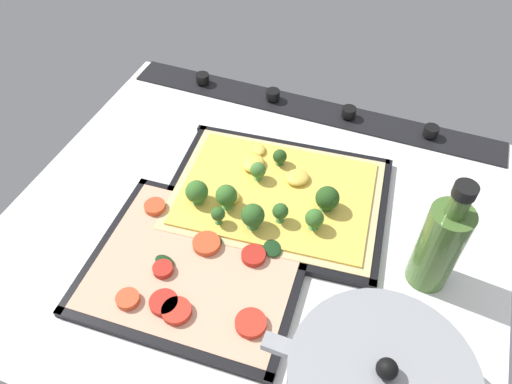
{
  "coord_description": "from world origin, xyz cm",
  "views": [
    {
      "loc": [
        -18.08,
        45.76,
        62.37
      ],
      "look_at": [
        -0.07,
        -1.19,
        6.62
      ],
      "focal_mm": 34.35,
      "sensor_mm": 36.0,
      "label": 1
    }
  ],
  "objects_px": {
    "broccoli_pizza": "(273,195)",
    "veggie_pizza_back": "(196,267)",
    "oil_bottle": "(440,246)",
    "baking_tray_back": "(197,267)",
    "baking_tray_front": "(276,198)"
  },
  "relations": [
    {
      "from": "broccoli_pizza",
      "to": "veggie_pizza_back",
      "type": "relative_size",
      "value": 1.19
    },
    {
      "from": "broccoli_pizza",
      "to": "baking_tray_back",
      "type": "bearing_deg",
      "value": 69.83
    },
    {
      "from": "baking_tray_front",
      "to": "broccoli_pizza",
      "type": "bearing_deg",
      "value": 61.18
    },
    {
      "from": "baking_tray_front",
      "to": "veggie_pizza_back",
      "type": "xyz_separation_m",
      "value": [
        0.06,
        0.18,
        0.01
      ]
    },
    {
      "from": "broccoli_pizza",
      "to": "baking_tray_back",
      "type": "xyz_separation_m",
      "value": [
        0.06,
        0.17,
        -0.01
      ]
    },
    {
      "from": "baking_tray_back",
      "to": "oil_bottle",
      "type": "relative_size",
      "value": 1.67
    },
    {
      "from": "baking_tray_front",
      "to": "broccoli_pizza",
      "type": "distance_m",
      "value": 0.02
    },
    {
      "from": "veggie_pizza_back",
      "to": "oil_bottle",
      "type": "xyz_separation_m",
      "value": [
        -0.32,
        -0.11,
        0.07
      ]
    },
    {
      "from": "broccoli_pizza",
      "to": "baking_tray_back",
      "type": "height_order",
      "value": "broccoli_pizza"
    },
    {
      "from": "broccoli_pizza",
      "to": "veggie_pizza_back",
      "type": "bearing_deg",
      "value": 70.66
    },
    {
      "from": "broccoli_pizza",
      "to": "oil_bottle",
      "type": "distance_m",
      "value": 0.27
    },
    {
      "from": "baking_tray_front",
      "to": "baking_tray_back",
      "type": "relative_size",
      "value": 1.17
    },
    {
      "from": "veggie_pizza_back",
      "to": "oil_bottle",
      "type": "height_order",
      "value": "oil_bottle"
    },
    {
      "from": "broccoli_pizza",
      "to": "baking_tray_back",
      "type": "relative_size",
      "value": 1.09
    },
    {
      "from": "baking_tray_front",
      "to": "baking_tray_back",
      "type": "bearing_deg",
      "value": 69.45
    }
  ]
}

